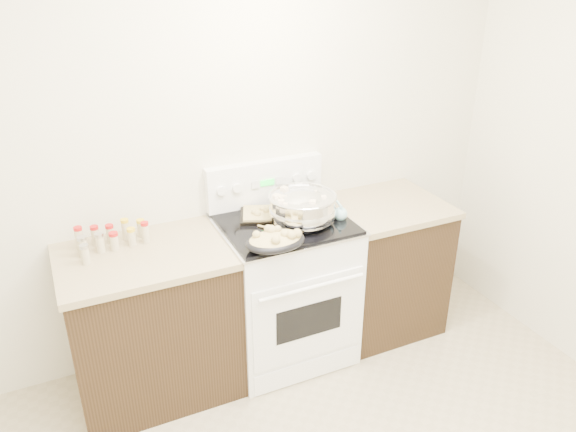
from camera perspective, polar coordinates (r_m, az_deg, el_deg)
room_shell at (r=1.72m, az=8.67°, el=1.31°), size 4.10×3.60×2.75m
counter_left at (r=3.37m, az=-13.58°, el=-10.48°), size 0.93×0.67×0.92m
counter_right at (r=3.88m, az=9.48°, el=-4.90°), size 0.73×0.67×0.92m
kitchen_range at (r=3.55m, az=-0.37°, el=-7.12°), size 0.78×0.73×1.22m
mixing_bowl at (r=3.26m, az=1.46°, el=0.73°), size 0.50×0.50×0.24m
roasting_pan at (r=3.01m, az=-1.27°, el=-2.47°), size 0.34×0.24×0.11m
baking_sheet at (r=3.37m, az=-1.79°, el=0.23°), size 0.42×0.36×0.06m
wooden_spoon at (r=3.14m, az=-1.12°, el=-1.98°), size 0.19×0.23×0.04m
blue_ladle at (r=3.37m, az=5.33°, el=0.34°), size 0.13×0.27×0.10m
spice_jars at (r=3.21m, az=-17.71°, el=-2.14°), size 0.39×0.24×0.13m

